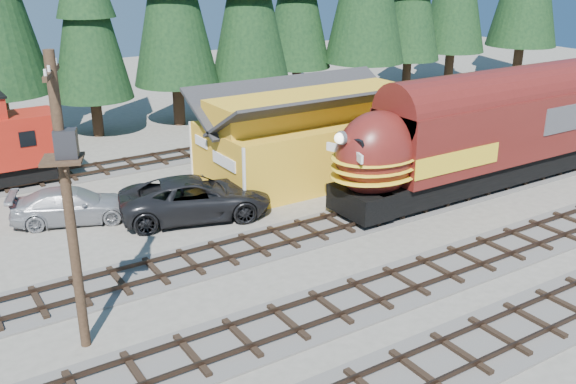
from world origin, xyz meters
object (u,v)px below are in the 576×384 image
depot (312,126)px  pickup_truck_a (196,198)px  utility_pole (67,188)px  pickup_truck_b (73,205)px  locomotive (469,141)px

depot → pickup_truck_a: 8.59m
utility_pole → pickup_truck_a: bearing=67.8°
pickup_truck_b → locomotive: bearing=-91.9°
utility_pole → pickup_truck_a: size_ratio=1.32×
pickup_truck_a → utility_pole: bearing=152.2°
pickup_truck_a → pickup_truck_b: bearing=78.6°
utility_pole → locomotive: bearing=30.9°
depot → utility_pole: utility_pole is taller
locomotive → pickup_truck_b: 20.17m
locomotive → pickup_truck_a: size_ratio=2.49×
utility_pole → pickup_truck_a: (7.64, 7.94, -4.43)m
locomotive → pickup_truck_b: size_ratio=3.17×
depot → locomotive: depot is taller
utility_pole → pickup_truck_b: (2.51, 10.61, -4.61)m
depot → locomotive: bearing=-49.7°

